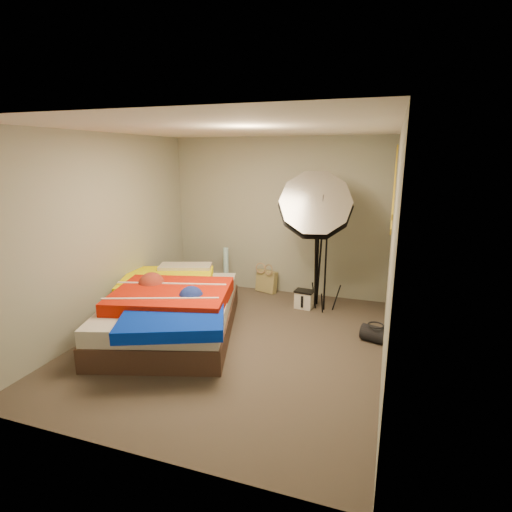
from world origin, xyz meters
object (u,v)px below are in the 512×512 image
at_px(tote_bag, 266,281).
at_px(bed, 172,308).
at_px(photo_umbrella, 315,207).
at_px(camera_tripod, 317,262).
at_px(duffel_bag, 375,334).
at_px(wrapping_roll, 226,270).
at_px(camera_case, 304,300).

xyz_separation_m(tote_bag, bed, (-0.69, -1.87, 0.14)).
xyz_separation_m(photo_umbrella, camera_tripod, (-0.00, 0.35, -0.86)).
xyz_separation_m(duffel_bag, photo_umbrella, (-0.91, 0.69, 1.43)).
relative_size(wrapping_roll, camera_case, 2.94).
height_order(tote_bag, photo_umbrella, photo_umbrella).
height_order(camera_case, bed, bed).
xyz_separation_m(bed, camera_tripod, (1.58, 1.57, 0.35)).
bearing_deg(duffel_bag, wrapping_roll, 171.66).
bearing_deg(tote_bag, duffel_bag, -16.94).
bearing_deg(camera_tripod, photo_umbrella, -89.36).
bearing_deg(camera_case, duffel_bag, -31.64).
distance_m(bed, photo_umbrella, 2.34).
bearing_deg(duffel_bag, photo_umbrella, 159.72).
relative_size(wrapping_roll, duffel_bag, 2.25).
bearing_deg(camera_case, camera_tripod, 64.28).
height_order(bed, camera_tripod, camera_tripod).
bearing_deg(tote_bag, camera_tripod, 1.18).
distance_m(duffel_bag, photo_umbrella, 1.84).
height_order(wrapping_roll, duffel_bag, wrapping_roll).
bearing_deg(wrapping_roll, tote_bag, 16.09).
xyz_separation_m(camera_case, camera_tripod, (0.14, 0.22, 0.55)).
relative_size(wrapping_roll, camera_tripod, 0.63).
bearing_deg(tote_bag, photo_umbrella, -16.40).
bearing_deg(camera_tripod, camera_case, -122.01).
xyz_separation_m(tote_bag, camera_case, (0.75, -0.52, -0.06)).
distance_m(camera_case, camera_tripod, 0.61).
bearing_deg(wrapping_roll, photo_umbrella, -16.73).
distance_m(camera_case, duffel_bag, 1.34).
distance_m(wrapping_roll, camera_tripod, 1.57).
bearing_deg(duffel_bag, bed, -151.12).
relative_size(photo_umbrella, camera_tripod, 1.82).
height_order(camera_case, photo_umbrella, photo_umbrella).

